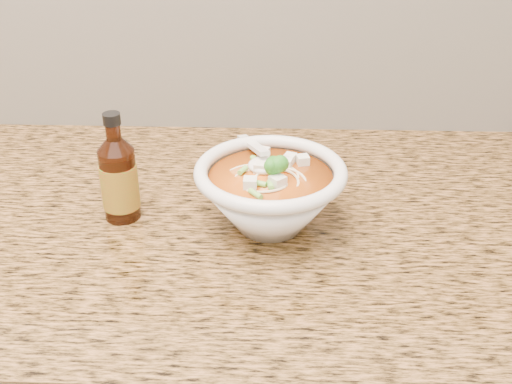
{
  "coord_description": "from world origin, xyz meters",
  "views": [
    {
      "loc": [
        0.38,
        0.87,
        1.4
      ],
      "look_at": [
        0.35,
        1.64,
        0.95
      ],
      "focal_mm": 45.0,
      "sensor_mm": 36.0,
      "label": 1
    }
  ],
  "objects": [
    {
      "name": "counter_slab",
      "position": [
        0.0,
        1.68,
        0.88
      ],
      "size": [
        4.0,
        0.68,
        0.04
      ],
      "primitive_type": "cube",
      "color": "#936136",
      "rests_on": "cabinet"
    },
    {
      "name": "hot_sauce_bottle",
      "position": [
        0.16,
        1.66,
        0.96
      ],
      "size": [
        0.05,
        0.05,
        0.16
      ],
      "rotation": [
        0.0,
        0.0,
        0.0
      ],
      "color": "#3C1608",
      "rests_on": "counter_slab"
    },
    {
      "name": "soup_bowl",
      "position": [
        0.37,
        1.64,
        0.95
      ],
      "size": [
        0.21,
        0.24,
        0.12
      ],
      "rotation": [
        0.0,
        0.0,
        -0.31
      ],
      "color": "white",
      "rests_on": "counter_slab"
    }
  ]
}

